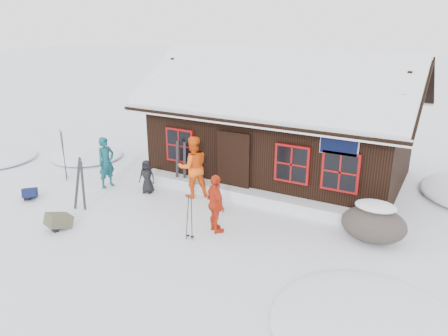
{
  "coord_description": "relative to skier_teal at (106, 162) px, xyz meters",
  "views": [
    {
      "loc": [
        6.83,
        -8.93,
        5.41
      ],
      "look_at": [
        1.19,
        1.3,
        1.3
      ],
      "focal_mm": 35.0,
      "sensor_mm": 36.0,
      "label": 1
    }
  ],
  "objects": [
    {
      "name": "ground",
      "position": [
        3.08,
        -1.05,
        -0.85
      ],
      "size": [
        120.0,
        120.0,
        0.0
      ],
      "primitive_type": "plane",
      "color": "white",
      "rests_on": "ground"
    },
    {
      "name": "mountain_hut",
      "position": [
        4.58,
        3.93,
        0.73
      ],
      "size": [
        8.9,
        6.09,
        4.42
      ],
      "color": "black",
      "rests_on": "ground"
    },
    {
      "name": "snow_drift",
      "position": [
        4.58,
        1.2,
        -0.67
      ],
      "size": [
        7.6,
        0.6,
        0.35
      ],
      "primitive_type": "cube",
      "color": "white",
      "rests_on": "ground"
    },
    {
      "name": "snow_mounds",
      "position": [
        4.73,
        0.81,
        -0.85
      ],
      "size": [
        20.6,
        13.2,
        0.48
      ],
      "color": "white",
      "rests_on": "ground"
    },
    {
      "name": "skier_teal",
      "position": [
        0.0,
        0.0,
        0.0
      ],
      "size": [
        0.49,
        0.67,
        1.7
      ],
      "primitive_type": "imported",
      "rotation": [
        0.0,
        0.0,
        1.42
      ],
      "color": "#114953",
      "rests_on": "ground"
    },
    {
      "name": "skier_orange_left",
      "position": [
        2.93,
        0.69,
        0.13
      ],
      "size": [
        1.19,
        1.19,
        1.95
      ],
      "primitive_type": "imported",
      "rotation": [
        0.0,
        0.0,
        3.92
      ],
      "color": "#F95D11",
      "rests_on": "ground"
    },
    {
      "name": "skier_orange_right",
      "position": [
        4.74,
        -1.04,
        -0.05
      ],
      "size": [
        0.98,
        0.86,
        1.59
      ],
      "primitive_type": "imported",
      "rotation": [
        0.0,
        0.0,
        2.51
      ],
      "color": "red",
      "rests_on": "ground"
    },
    {
      "name": "skier_crouched",
      "position": [
        1.48,
        0.22,
        -0.3
      ],
      "size": [
        0.6,
        0.45,
        1.09
      ],
      "primitive_type": "imported",
      "rotation": [
        0.0,
        0.0,
        0.22
      ],
      "color": "black",
      "rests_on": "ground"
    },
    {
      "name": "boulder",
      "position": [
        8.44,
        0.46,
        -0.37
      ],
      "size": [
        1.62,
        1.21,
        0.94
      ],
      "color": "#4A413B",
      "rests_on": "ground"
    },
    {
      "name": "ski_pair_left",
      "position": [
        0.67,
        -1.78,
        -0.05
      ],
      "size": [
        0.68,
        0.25,
        1.67
      ],
      "rotation": [
        0.0,
        0.0,
        -0.17
      ],
      "color": "black",
      "rests_on": "ground"
    },
    {
      "name": "ski_pair_mid",
      "position": [
        -1.84,
        -0.12,
        -0.01
      ],
      "size": [
        0.38,
        0.31,
        1.77
      ],
      "rotation": [
        0.0,
        0.0,
        -0.67
      ],
      "color": "black",
      "rests_on": "ground"
    },
    {
      "name": "ski_pair_right",
      "position": [
        2.16,
        1.15,
        -0.09
      ],
      "size": [
        0.42,
        0.11,
        1.62
      ],
      "rotation": [
        0.0,
        0.0,
        0.14
      ],
      "color": "black",
      "rests_on": "ground"
    },
    {
      "name": "ski_poles",
      "position": [
        4.37,
        -1.72,
        -0.28
      ],
      "size": [
        0.22,
        0.11,
        1.21
      ],
      "color": "black",
      "rests_on": "ground"
    },
    {
      "name": "backpack_blue",
      "position": [
        -1.39,
        -1.95,
        -0.71
      ],
      "size": [
        0.64,
        0.65,
        0.28
      ],
      "primitive_type": "cube",
      "rotation": [
        0.0,
        0.0,
        0.76
      ],
      "color": "#0F1641",
      "rests_on": "ground"
    },
    {
      "name": "backpack_olive",
      "position": [
        1.0,
        -2.93,
        -0.68
      ],
      "size": [
        0.6,
        0.71,
        0.33
      ],
      "primitive_type": "cube",
      "rotation": [
        0.0,
        0.0,
        -0.26
      ],
      "color": "#4C4B36",
      "rests_on": "ground"
    }
  ]
}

